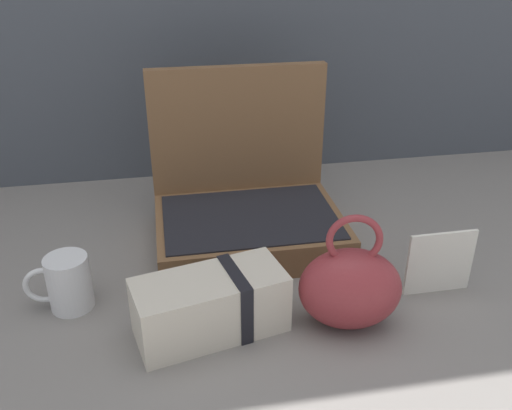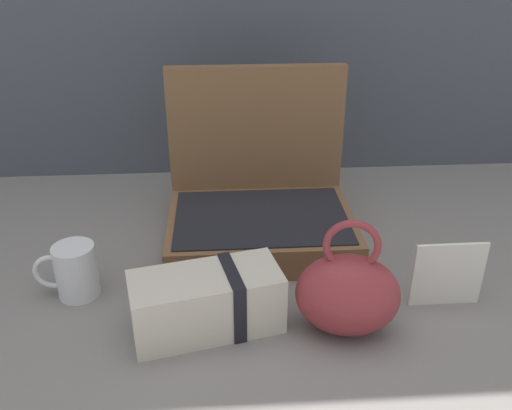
# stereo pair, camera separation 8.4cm
# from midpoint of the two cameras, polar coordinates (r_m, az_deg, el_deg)

# --- Properties ---
(ground_plane) EXTENTS (6.00, 6.00, 0.00)m
(ground_plane) POSITION_cam_midpoint_polar(r_m,az_deg,el_deg) (0.96, -4.16, -9.86)
(ground_plane) COLOR slate
(open_suitcase) EXTENTS (0.36, 0.29, 0.33)m
(open_suitcase) POSITION_cam_midpoint_polar(r_m,az_deg,el_deg) (1.11, -3.22, 0.26)
(open_suitcase) COLOR brown
(open_suitcase) RESTS_ON ground_plane
(teal_pouch_handbag) EXTENTS (0.18, 0.13, 0.20)m
(teal_pouch_handbag) POSITION_cam_midpoint_polar(r_m,az_deg,el_deg) (0.87, 6.97, -8.54)
(teal_pouch_handbag) COLOR maroon
(teal_pouch_handbag) RESTS_ON ground_plane
(cream_toiletry_bag) EXTENTS (0.25, 0.15, 0.10)m
(cream_toiletry_bag) POSITION_cam_midpoint_polar(r_m,az_deg,el_deg) (0.87, -7.34, -10.29)
(cream_toiletry_bag) COLOR beige
(cream_toiletry_bag) RESTS_ON ground_plane
(coffee_mug) EXTENTS (0.11, 0.07, 0.10)m
(coffee_mug) POSITION_cam_midpoint_polar(r_m,az_deg,el_deg) (0.98, -21.34, -7.59)
(coffee_mug) COLOR silver
(coffee_mug) RESTS_ON ground_plane
(info_card_left) EXTENTS (0.12, 0.01, 0.12)m
(info_card_left) POSITION_cam_midpoint_polar(r_m,az_deg,el_deg) (0.98, 16.20, -5.82)
(info_card_left) COLOR silver
(info_card_left) RESTS_ON ground_plane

